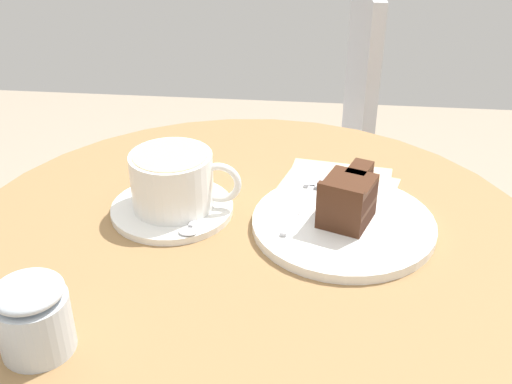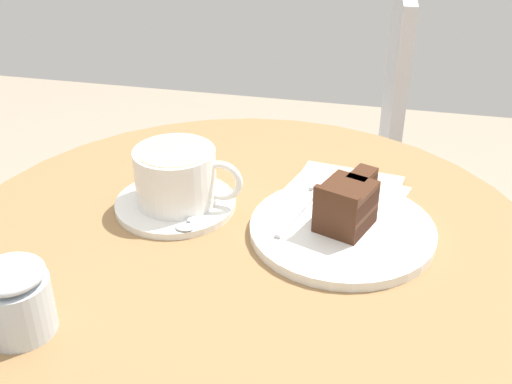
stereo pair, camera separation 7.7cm
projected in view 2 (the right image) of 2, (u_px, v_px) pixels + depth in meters
name	position (u px, v px, depth m)	size (l,w,h in m)	color
cafe_table	(244.00, 321.00, 0.81)	(0.72, 0.72, 0.72)	olive
saucer	(176.00, 204.00, 0.82)	(0.15, 0.15, 0.01)	white
coffee_cup	(177.00, 175.00, 0.80)	(0.14, 0.10, 0.07)	white
teaspoon	(195.00, 214.00, 0.79)	(0.03, 0.10, 0.00)	#B7B7BC
cake_plate	(342.00, 230.00, 0.77)	(0.22, 0.22, 0.01)	white
cake_slice	(348.00, 204.00, 0.75)	(0.07, 0.10, 0.06)	#381E14
fork	(311.00, 198.00, 0.81)	(0.05, 0.16, 0.00)	#B7B7BC
napkin	(341.00, 196.00, 0.84)	(0.19, 0.19, 0.00)	beige
cafe_chair	(344.00, 151.00, 1.37)	(0.40, 0.40, 0.89)	#BCBCC1
sugar_pot	(15.00, 298.00, 0.61)	(0.07, 0.07, 0.08)	silver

